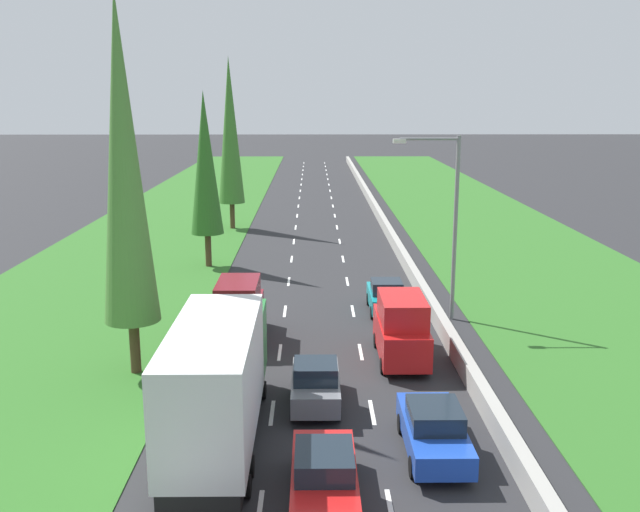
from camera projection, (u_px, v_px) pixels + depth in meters
name	position (u px, v px, depth m)	size (l,w,h in m)	color
ground_plane	(316.00, 221.00, 62.77)	(300.00, 300.00, 0.00)	#28282B
grass_verge_left	(173.00, 221.00, 62.63)	(14.00, 140.00, 0.04)	#2D6623
grass_verge_right	(477.00, 221.00, 62.92)	(14.00, 140.00, 0.04)	#2D6623
median_barrier	(380.00, 217.00, 62.74)	(0.44, 120.00, 0.85)	#9E9B93
lane_markings	(316.00, 221.00, 62.77)	(3.64, 116.00, 0.01)	white
white_box_truck_left_lane	(218.00, 379.00, 22.02)	(2.46, 9.40, 4.18)	black
blue_sedan_right_lane_second	(434.00, 430.00, 21.69)	(1.82, 4.50, 1.64)	#1E47B7
red_van_right_lane	(401.00, 328.00, 29.34)	(1.96, 4.90, 2.82)	red
red_sedan_centre_lane	(324.00, 476.00, 19.01)	(1.82, 4.50, 1.64)	red
teal_hatchback_right_lane	(386.00, 296.00, 36.12)	(1.74, 3.90, 1.72)	teal
grey_hatchback_centre_lane	(316.00, 384.00, 25.11)	(1.74, 3.90, 1.72)	slate
maroon_van_left_lane	(239.00, 311.00, 31.77)	(1.96, 4.90, 2.82)	maroon
poplar_tree_second	(124.00, 162.00, 26.47)	(2.17, 2.17, 14.70)	#4C3823
poplar_tree_third	(205.00, 164.00, 44.60)	(2.08, 2.08, 11.21)	#4C3823
poplar_tree_fourth	(230.00, 131.00, 57.58)	(2.15, 2.15, 14.02)	#4C3823
street_light_mast	(449.00, 215.00, 34.02)	(3.20, 0.28, 9.00)	gray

